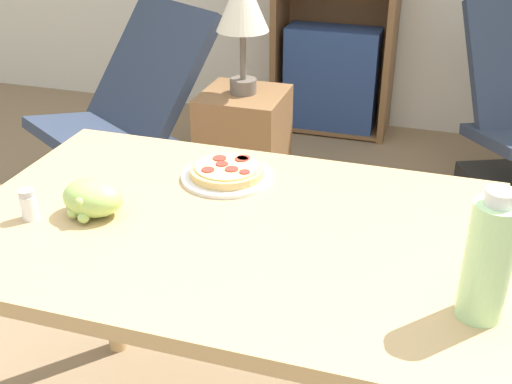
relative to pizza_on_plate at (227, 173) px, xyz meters
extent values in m
cube|color=tan|center=(0.08, -0.20, -0.03)|extent=(1.17, 0.76, 0.03)
cylinder|color=tan|center=(-0.45, 0.12, -0.41)|extent=(0.06, 0.06, 0.72)
cylinder|color=tan|center=(0.60, 0.12, -0.41)|extent=(0.06, 0.06, 0.72)
cylinder|color=white|center=(0.00, 0.00, -0.01)|extent=(0.23, 0.23, 0.01)
cylinder|color=#DBB26B|center=(0.00, 0.00, 0.00)|extent=(0.18, 0.18, 0.02)
cylinder|color=#EACC7A|center=(0.00, 0.00, 0.02)|extent=(0.16, 0.16, 0.00)
cylinder|color=#A83328|center=(0.05, -0.02, 0.02)|extent=(0.03, 0.03, 0.00)
cylinder|color=#A83328|center=(-0.03, -0.04, 0.02)|extent=(0.03, 0.03, 0.00)
cylinder|color=#A83328|center=(0.02, 0.04, 0.02)|extent=(0.03, 0.03, 0.00)
cylinder|color=#A83328|center=(0.02, -0.02, 0.02)|extent=(0.03, 0.03, 0.00)
cylinder|color=#A83328|center=(-0.03, 0.03, 0.02)|extent=(0.03, 0.03, 0.00)
cylinder|color=#A83328|center=(0.03, 0.05, 0.02)|extent=(0.03, 0.03, 0.00)
cylinder|color=#A83328|center=(-0.01, 0.00, 0.02)|extent=(0.03, 0.03, 0.00)
ellipsoid|color=#A8CC66|center=(-0.22, -0.25, 0.03)|extent=(0.14, 0.11, 0.08)
sphere|color=#A8CC66|center=(-0.22, -0.30, 0.00)|extent=(0.03, 0.03, 0.03)
sphere|color=#A8CC66|center=(-0.24, -0.26, 0.00)|extent=(0.02, 0.02, 0.02)
sphere|color=#A8CC66|center=(-0.21, -0.22, 0.02)|extent=(0.02, 0.02, 0.02)
sphere|color=#A8CC66|center=(-0.26, -0.22, 0.01)|extent=(0.02, 0.02, 0.02)
sphere|color=#A8CC66|center=(-0.22, -0.30, 0.04)|extent=(0.02, 0.02, 0.02)
sphere|color=#A8CC66|center=(-0.25, -0.29, 0.00)|extent=(0.03, 0.03, 0.03)
sphere|color=#A8CC66|center=(-0.22, -0.27, 0.00)|extent=(0.03, 0.03, 0.03)
sphere|color=#A8CC66|center=(-0.23, -0.24, 0.04)|extent=(0.03, 0.03, 0.03)
sphere|color=#A8CC66|center=(-0.24, -0.28, 0.02)|extent=(0.02, 0.02, 0.02)
cylinder|color=#B7EAA3|center=(0.59, -0.37, 0.09)|extent=(0.08, 0.08, 0.22)
cylinder|color=white|center=(0.59, -0.37, 0.21)|extent=(0.05, 0.05, 0.02)
cylinder|color=white|center=(-0.34, -0.31, 0.01)|extent=(0.04, 0.04, 0.06)
cylinder|color=#B7B7BC|center=(-0.34, -0.31, 0.05)|extent=(0.03, 0.03, 0.01)
cube|color=black|center=(-0.93, 1.04, -0.72)|extent=(0.76, 0.76, 0.10)
cube|color=#2D384C|center=(-0.93, 0.97, -0.41)|extent=(0.77, 0.74, 0.14)
cube|color=#2D384C|center=(-0.81, 1.23, -0.17)|extent=(0.72, 0.66, 0.55)
cube|color=brown|center=(-0.16, 2.24, -0.75)|extent=(0.60, 0.29, 0.02)
cube|color=navy|center=(-0.16, 2.22, -0.45)|extent=(0.53, 0.21, 0.58)
cube|color=brown|center=(-0.32, 1.07, -0.47)|extent=(0.34, 0.34, 0.59)
cylinder|color=#665B51|center=(-0.32, 1.07, -0.15)|extent=(0.11, 0.11, 0.06)
cylinder|color=#665B51|center=(-0.32, 1.07, -0.02)|extent=(0.02, 0.02, 0.20)
cone|color=beige|center=(-0.32, 1.07, 0.20)|extent=(0.21, 0.21, 0.24)
camera|label=1|loc=(0.49, -1.33, 0.69)|focal=45.00mm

